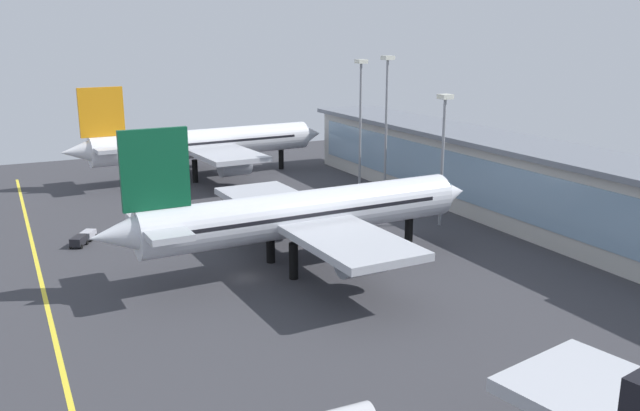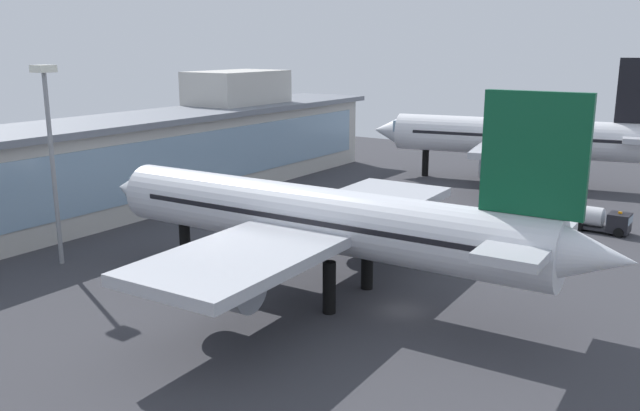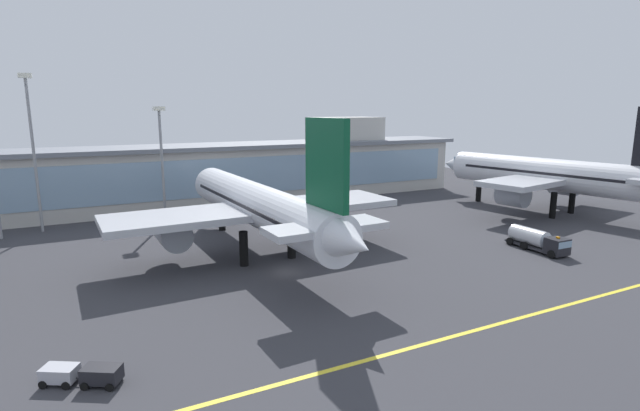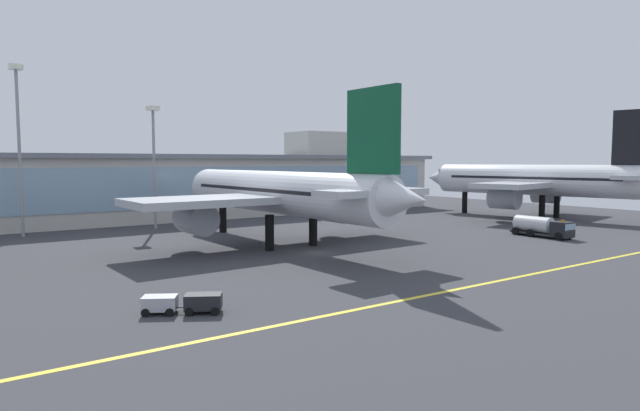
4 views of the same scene
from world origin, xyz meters
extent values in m
plane|color=#38383D|center=(0.00, 0.00, 0.00)|extent=(180.00, 180.00, 0.00)
cube|color=yellow|center=(0.00, -22.00, 0.01)|extent=(144.00, 0.50, 0.01)
cube|color=beige|center=(0.00, 46.51, 5.72)|extent=(119.64, 12.00, 11.44)
cube|color=#84A3BC|center=(0.00, 40.46, 6.29)|extent=(114.86, 0.20, 7.32)
cube|color=slate|center=(0.00, 46.51, 11.84)|extent=(122.64, 14.00, 0.80)
cube|color=beige|center=(35.89, 48.51, 14.44)|extent=(16.00, 10.00, 6.00)
cylinder|color=black|center=(-3.79, 4.82, 2.21)|extent=(1.10, 1.10, 4.42)
cylinder|color=black|center=(2.83, 5.06, 2.21)|extent=(1.10, 1.10, 4.42)
cylinder|color=black|center=(-1.15, 23.92, 2.21)|extent=(1.10, 1.10, 4.42)
cylinder|color=silver|center=(-0.59, 8.24, 6.90)|extent=(6.98, 41.47, 5.52)
cone|color=silver|center=(-1.38, 30.53, 6.90)|extent=(5.42, 5.15, 5.25)
cone|color=silver|center=(0.21, -14.33, 7.32)|extent=(4.91, 6.24, 4.69)
cube|color=#84A3BC|center=(-1.27, 27.23, 7.87)|extent=(4.28, 4.01, 1.66)
cube|color=black|center=(-0.59, 8.24, 7.32)|extent=(6.80, 34.87, 0.44)
cube|color=#B7BAC1|center=(-0.59, 8.24, 6.21)|extent=(38.97, 11.27, 0.88)
cylinder|color=#999EA8|center=(-11.46, 9.34, 4.03)|extent=(4.05, 5.50, 3.87)
cylinder|color=#999EA8|center=(10.17, 10.11, 4.03)|extent=(4.05, 5.50, 3.87)
cube|color=#0C4C2D|center=(0.05, -9.92, 14.08)|extent=(0.93, 7.45, 8.84)
cube|color=#B7BAC1|center=(0.05, -9.92, 7.73)|extent=(12.52, 4.98, 0.71)
cylinder|color=black|center=(54.21, 5.32, 2.35)|extent=(1.10, 1.10, 4.71)
cylinder|color=black|center=(61.15, 6.62, 2.35)|extent=(1.10, 1.10, 4.71)
cylinder|color=black|center=(54.41, 23.50, 2.35)|extent=(1.10, 1.10, 4.71)
cylinder|color=white|center=(57.11, 9.02, 7.36)|extent=(12.91, 39.18, 5.88)
cone|color=white|center=(53.23, 29.80, 7.36)|extent=(6.47, 6.23, 5.59)
cube|color=#84A3BC|center=(53.84, 26.55, 8.39)|extent=(5.10, 4.86, 1.77)
cube|color=black|center=(57.11, 9.02, 7.80)|extent=(11.83, 33.09, 0.47)
cube|color=#B7BAC1|center=(57.11, 9.02, 6.62)|extent=(34.75, 15.32, 0.94)
cylinder|color=#999EA8|center=(47.61, 8.66, 4.30)|extent=(4.98, 5.71, 4.12)
cylinder|color=#999EA8|center=(66.11, 12.12, 4.30)|extent=(4.98, 5.71, 4.12)
cylinder|color=black|center=(35.82, -10.81, 0.55)|extent=(0.33, 1.11, 1.10)
cylinder|color=black|center=(33.22, -10.75, 0.55)|extent=(0.33, 1.11, 1.10)
cylinder|color=black|center=(35.93, -6.31, 0.55)|extent=(0.33, 1.11, 1.10)
cylinder|color=black|center=(33.33, -6.25, 0.55)|extent=(0.33, 1.11, 1.10)
cylinder|color=black|center=(35.99, -3.79, 0.55)|extent=(0.33, 1.11, 1.10)
cylinder|color=black|center=(33.39, -3.73, 0.55)|extent=(0.33, 1.11, 1.10)
cube|color=#2D2D33|center=(34.63, -6.46, 0.45)|extent=(2.52, 7.61, 0.30)
cube|color=black|center=(34.53, -10.51, 1.40)|extent=(2.66, 2.40, 2.20)
cube|color=#84A3BC|center=(34.53, -10.51, 1.88)|extent=(2.55, 2.49, 0.88)
cylinder|color=silver|center=(34.64, -5.92, 1.75)|extent=(2.43, 5.63, 2.30)
cube|color=orange|center=(34.53, -10.51, 2.62)|extent=(0.30, 0.40, 0.20)
cylinder|color=black|center=(-20.19, -16.13, 0.30)|extent=(0.62, 0.48, 0.60)
cylinder|color=black|center=(-20.95, -17.42, 0.30)|extent=(0.62, 0.48, 0.60)
cylinder|color=black|center=(-21.75, -15.20, 0.30)|extent=(0.62, 0.48, 0.60)
cylinder|color=black|center=(-22.52, -16.49, 0.30)|extent=(0.62, 0.48, 0.60)
cube|color=black|center=(-21.35, -16.31, 0.85)|extent=(3.00, 2.62, 1.10)
cylinder|color=black|center=(-22.91, -14.51, 0.30)|extent=(0.61, 0.46, 0.60)
cylinder|color=black|center=(-23.68, -15.80, 0.30)|extent=(0.61, 0.46, 0.60)
cylinder|color=black|center=(-24.35, -13.65, 0.30)|extent=(0.61, 0.46, 0.60)
cylinder|color=black|center=(-25.12, -14.94, 0.30)|extent=(0.61, 0.46, 0.60)
cube|color=#A8A8B2|center=(-24.02, -14.73, 0.80)|extent=(2.83, 2.52, 1.00)
cube|color=#2D2D33|center=(-22.73, -15.49, 0.45)|extent=(0.57, 0.39, 0.08)
cylinder|color=gray|center=(-27.10, 36.06, 11.96)|extent=(0.44, 0.44, 23.92)
cube|color=silver|center=(-27.10, 36.06, 24.27)|extent=(1.80, 1.80, 0.70)
cylinder|color=gray|center=(-8.25, 34.29, 9.52)|extent=(0.44, 0.44, 19.03)
cube|color=silver|center=(-8.25, 34.29, 19.38)|extent=(1.80, 1.80, 0.70)
camera|label=1|loc=(70.95, -25.00, 28.29)|focal=37.36mm
camera|label=2|loc=(-46.91, -23.23, 21.68)|focal=37.36mm
camera|label=3|loc=(-21.85, -51.31, 19.34)|focal=27.19mm
camera|label=4|loc=(-36.46, -52.60, 10.98)|focal=30.37mm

